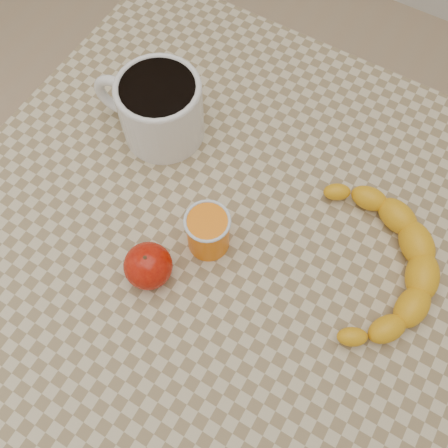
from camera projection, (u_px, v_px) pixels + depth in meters
The scene contains 6 objects.
ground at pixel (224, 341), 1.40m from camera, with size 3.00×3.00×0.00m, color tan.
table at pixel (224, 252), 0.80m from camera, with size 0.80×0.80×0.75m.
coffee_mug at pixel (159, 107), 0.74m from camera, with size 0.18×0.14×0.11m.
orange_juice_glass at pixel (208, 231), 0.68m from camera, with size 0.06×0.06×0.07m.
apple at pixel (148, 266), 0.66m from camera, with size 0.07×0.07×0.06m.
banana at pixel (377, 263), 0.67m from camera, with size 0.28×0.33×0.05m, color #F5AF15, non-canonical shape.
Camera 1 is at (0.15, -0.26, 1.40)m, focal length 40.00 mm.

